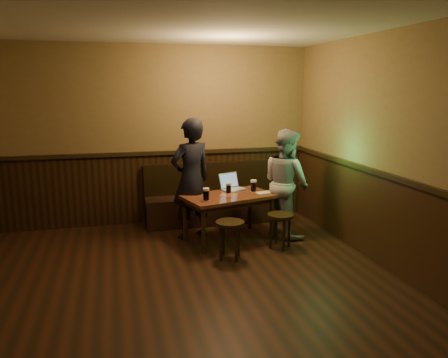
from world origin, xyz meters
TOP-DOWN VIEW (x-y plane):
  - room at (0.00, 0.22)m, footprint 5.04×6.04m
  - bench at (0.89, 2.75)m, footprint 2.20×0.50m
  - pub_table at (0.89, 1.82)m, footprint 1.39×1.02m
  - stool_left at (0.73, 1.15)m, footprint 0.47×0.47m
  - stool_right at (1.48, 1.35)m, footprint 0.36×0.36m
  - pint_left at (0.52, 1.60)m, footprint 0.11×0.11m
  - pint_mid at (0.92, 1.92)m, footprint 0.10×0.10m
  - pint_right at (1.29, 1.93)m, footprint 0.11×0.11m
  - laptop at (1.02, 2.13)m, footprint 0.43×0.40m
  - menu at (1.41, 1.84)m, footprint 0.24×0.18m
  - person_suit at (0.41, 2.09)m, footprint 0.74×0.61m
  - person_grey at (1.77, 1.86)m, footprint 0.78×0.89m

SIDE VIEW (x-z plane):
  - bench at x=0.89m, z-range -0.16..0.79m
  - stool_right at x=1.48m, z-range 0.14..0.62m
  - stool_left at x=0.73m, z-range 0.15..0.64m
  - pub_table at x=0.89m, z-range 0.24..0.91m
  - menu at x=1.41m, z-range 0.67..0.67m
  - laptop at x=1.02m, z-range 0.61..0.85m
  - pint_mid at x=0.92m, z-range 0.66..0.82m
  - pint_left at x=0.52m, z-range 0.66..0.84m
  - pint_right at x=1.29m, z-range 0.66..0.84m
  - person_grey at x=1.77m, z-range 0.00..1.57m
  - person_suit at x=0.41m, z-range 0.00..1.73m
  - room at x=0.00m, z-range -0.22..2.62m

